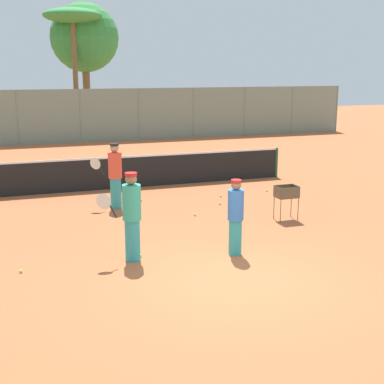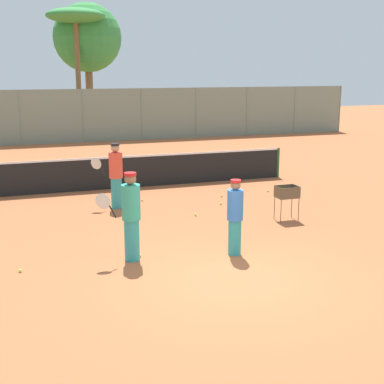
% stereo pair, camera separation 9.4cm
% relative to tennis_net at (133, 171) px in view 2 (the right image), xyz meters
% --- Properties ---
extents(ground_plane, '(80.00, 80.00, 0.00)m').
position_rel_tennis_net_xyz_m(ground_plane, '(0.00, -8.41, -0.56)').
color(ground_plane, '#B26038').
extents(tennis_net, '(10.82, 0.10, 1.07)m').
position_rel_tennis_net_xyz_m(tennis_net, '(0.00, 0.00, 0.00)').
color(tennis_net, '#26592D').
rests_on(tennis_net, ground_plane).
extents(back_fence, '(31.72, 0.08, 2.81)m').
position_rel_tennis_net_xyz_m(back_fence, '(-0.00, 11.73, 0.85)').
color(back_fence, gray).
rests_on(back_fence, ground_plane).
extents(tree_4, '(3.40, 3.40, 7.26)m').
position_rel_tennis_net_xyz_m(tree_4, '(0.35, 15.71, 6.07)').
color(tree_4, brown).
rests_on(tree_4, ground_plane).
extents(tree_5, '(4.21, 4.21, 7.82)m').
position_rel_tennis_net_xyz_m(tree_5, '(1.25, 17.59, 5.12)').
color(tree_5, brown).
rests_on(tree_5, ground_plane).
extents(player_white_outfit, '(0.33, 0.88, 1.62)m').
position_rel_tennis_net_xyz_m(player_white_outfit, '(0.59, -7.10, 0.28)').
color(player_white_outfit, teal).
rests_on(player_white_outfit, ground_plane).
extents(player_red_cap, '(0.93, 0.38, 1.84)m').
position_rel_tennis_net_xyz_m(player_red_cap, '(-1.55, -6.75, 0.39)').
color(player_red_cap, teal).
rests_on(player_red_cap, ground_plane).
extents(player_yellow_shirt, '(0.89, 0.50, 1.84)m').
position_rel_tennis_net_xyz_m(player_yellow_shirt, '(-1.02, -2.44, 0.39)').
color(player_yellow_shirt, teal).
rests_on(player_yellow_shirt, ground_plane).
extents(ball_cart, '(0.56, 0.41, 0.90)m').
position_rel_tennis_net_xyz_m(ball_cart, '(2.91, -5.10, 0.11)').
color(ball_cart, brown).
rests_on(ball_cart, ground_plane).
extents(tennis_ball_0, '(0.07, 0.07, 0.07)m').
position_rel_tennis_net_xyz_m(tennis_ball_0, '(2.28, -2.21, -0.53)').
color(tennis_ball_0, '#D1E54C').
rests_on(tennis_ball_0, ground_plane).
extents(tennis_ball_1, '(0.07, 0.07, 0.07)m').
position_rel_tennis_net_xyz_m(tennis_ball_1, '(-3.75, -6.72, -0.53)').
color(tennis_ball_1, '#D1E54C').
rests_on(tennis_ball_1, ground_plane).
extents(tennis_ball_2, '(0.07, 0.07, 0.07)m').
position_rel_tennis_net_xyz_m(tennis_ball_2, '(-0.16, -1.92, -0.53)').
color(tennis_ball_2, '#D1E54C').
rests_on(tennis_ball_2, ground_plane).
extents(tennis_ball_3, '(0.07, 0.07, 0.07)m').
position_rel_tennis_net_xyz_m(tennis_ball_3, '(0.81, -3.99, -0.53)').
color(tennis_ball_3, '#D1E54C').
rests_on(tennis_ball_3, ground_plane).
extents(tennis_ball_4, '(0.07, 0.07, 0.07)m').
position_rel_tennis_net_xyz_m(tennis_ball_4, '(1.89, -3.10, -0.53)').
color(tennis_ball_4, '#D1E54C').
rests_on(tennis_ball_4, ground_plane).
extents(tennis_ball_5, '(0.07, 0.07, 0.07)m').
position_rel_tennis_net_xyz_m(tennis_ball_5, '(3.94, -2.05, -0.53)').
color(tennis_ball_5, '#D1E54C').
rests_on(tennis_ball_5, ground_plane).
extents(tennis_ball_6, '(0.07, 0.07, 0.07)m').
position_rel_tennis_net_xyz_m(tennis_ball_6, '(-1.36, -6.63, -0.53)').
color(tennis_ball_6, '#D1E54C').
rests_on(tennis_ball_6, ground_plane).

